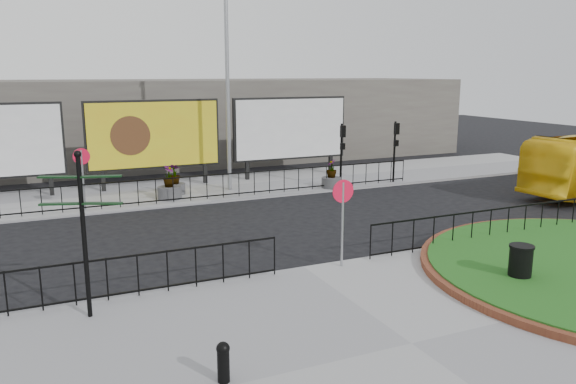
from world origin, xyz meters
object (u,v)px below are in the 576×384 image
lamp_post (228,87)px  planter_a (169,188)px  planter_c (331,178)px  fingerpost_sign (83,219)px  planter_b (175,183)px  litter_bin (520,264)px  billboard_mid (154,135)px  bollard (223,360)px

lamp_post → planter_a: size_ratio=6.39×
planter_c → fingerpost_sign: bearing=-138.5°
planter_b → fingerpost_sign: bearing=-111.4°
lamp_post → planter_b: lamp_post is taller
lamp_post → fingerpost_sign: (-7.27, -12.00, -2.46)m
planter_b → litter_bin: bearing=-69.0°
billboard_mid → planter_b: billboard_mid is taller
planter_a → lamp_post: bearing=16.0°
lamp_post → planter_a: bearing=-164.0°
bollard → lamp_post: bearing=71.2°
litter_bin → fingerpost_sign: bearing=166.6°
fingerpost_sign → planter_c: fingerpost_sign is taller
billboard_mid → litter_bin: size_ratio=6.02×
billboard_mid → fingerpost_sign: billboard_mid is taller
bollard → litter_bin: (8.37, 1.36, 0.11)m
fingerpost_sign → planter_b: 13.01m
billboard_mid → bollard: 18.06m
litter_bin → planter_c: (1.50, 12.85, -0.06)m
lamp_post → planter_a: (-3.01, -0.86, -4.22)m
fingerpost_sign → planter_b: size_ratio=2.74×
litter_bin → planter_b: size_ratio=0.76×
planter_a → billboard_mid: bearing=90.0°
litter_bin → planter_b: 15.48m
planter_a → planter_c: planter_a is taller
billboard_mid → fingerpost_sign: size_ratio=1.66×
billboard_mid → fingerpost_sign: 14.61m
billboard_mid → litter_bin: bearing=-69.9°
billboard_mid → lamp_post: 4.23m
billboard_mid → planter_a: bearing=-90.0°
lamp_post → bollard: lamp_post is taller
bollard → litter_bin: bearing=9.3°
planter_c → litter_bin: bearing=-96.7°
litter_bin → planter_b: (-5.56, 14.45, -0.03)m
lamp_post → litter_bin: lamp_post is taller
bollard → planter_c: (9.87, 14.21, 0.05)m
billboard_mid → lamp_post: lamp_post is taller
litter_bin → planter_a: (-6.00, 13.59, -0.03)m
planter_a → planter_c: bearing=-5.6°
lamp_post → litter_bin: (2.99, -14.45, -4.19)m
planter_a → planter_b: planter_a is taller
lamp_post → litter_bin: size_ratio=8.97×
bollard → planter_c: planter_c is taller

